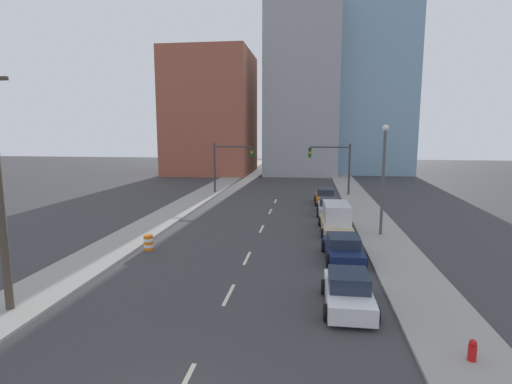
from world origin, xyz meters
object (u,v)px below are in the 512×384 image
(traffic_signal_left, at_px, (226,161))
(box_truck_tan, at_px, (336,219))
(traffic_barrel, at_px, (148,243))
(sedan_navy, at_px, (343,248))
(sedan_orange, at_px, (325,197))
(street_lamp, at_px, (383,172))
(fire_hydrant, at_px, (472,352))
(sedan_silver, at_px, (329,207))
(sedan_white, at_px, (348,292))
(traffic_signal_right, at_px, (337,162))

(traffic_signal_left, bearing_deg, box_truck_tan, -55.64)
(traffic_barrel, distance_m, sedan_navy, 11.79)
(sedan_navy, distance_m, sedan_orange, 17.98)
(street_lamp, bearing_deg, sedan_navy, -118.73)
(fire_hydrant, height_order, sedan_silver, sedan_silver)
(street_lamp, height_order, sedan_white, street_lamp)
(fire_hydrant, relative_size, box_truck_tan, 0.15)
(traffic_signal_left, xyz_separation_m, traffic_signal_right, (12.81, 0.00, 0.00))
(traffic_signal_left, bearing_deg, traffic_barrel, -90.10)
(sedan_navy, bearing_deg, traffic_signal_left, 113.33)
(traffic_signal_right, xyz_separation_m, street_lamp, (1.97, -17.88, 0.63))
(traffic_barrel, relative_size, street_lamp, 0.12)
(traffic_signal_left, height_order, traffic_barrel, traffic_signal_left)
(sedan_white, height_order, sedan_silver, sedan_white)
(traffic_signal_left, distance_m, sedan_white, 32.15)
(traffic_signal_right, bearing_deg, traffic_barrel, -118.94)
(box_truck_tan, bearing_deg, traffic_signal_right, 84.84)
(fire_hydrant, distance_m, sedan_silver, 23.17)
(traffic_signal_left, bearing_deg, sedan_navy, -63.35)
(sedan_navy, relative_size, sedan_silver, 1.08)
(fire_hydrant, height_order, sedan_white, sedan_white)
(sedan_white, relative_size, sedan_navy, 0.92)
(street_lamp, xyz_separation_m, box_truck_tan, (-3.04, 0.72, -3.50))
(street_lamp, distance_m, fire_hydrant, 16.23)
(box_truck_tan, relative_size, sedan_silver, 1.34)
(traffic_signal_left, height_order, traffic_signal_right, same)
(box_truck_tan, bearing_deg, street_lamp, -14.95)
(traffic_signal_left, distance_m, sedan_orange, 13.02)
(traffic_signal_right, distance_m, sedan_silver, 11.21)
(fire_hydrant, height_order, sedan_orange, sedan_orange)
(traffic_barrel, bearing_deg, traffic_signal_left, 89.90)
(sedan_navy, bearing_deg, sedan_white, -95.99)
(street_lamp, bearing_deg, sedan_silver, 114.22)
(box_truck_tan, distance_m, sedan_silver, 6.51)
(traffic_signal_right, relative_size, sedan_navy, 1.28)
(sedan_orange, bearing_deg, fire_hydrant, -83.63)
(sedan_navy, distance_m, box_truck_tan, 6.26)
(fire_hydrant, bearing_deg, traffic_signal_right, 93.63)
(street_lamp, bearing_deg, traffic_signal_left, 129.56)
(fire_hydrant, bearing_deg, traffic_signal_left, 113.98)
(sedan_white, distance_m, sedan_orange, 24.44)
(traffic_signal_right, xyz_separation_m, sedan_navy, (-1.06, -23.41, -3.24))
(traffic_barrel, height_order, street_lamp, street_lamp)
(sedan_white, relative_size, sedan_orange, 0.98)
(street_lamp, bearing_deg, fire_hydrant, -89.40)
(street_lamp, bearing_deg, sedan_white, -105.53)
(sedan_silver, distance_m, sedan_orange, 5.23)
(sedan_navy, bearing_deg, box_truck_tan, 86.79)
(fire_hydrant, xyz_separation_m, box_truck_tan, (-3.20, 16.42, 0.60))
(sedan_white, distance_m, box_truck_tan, 12.72)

